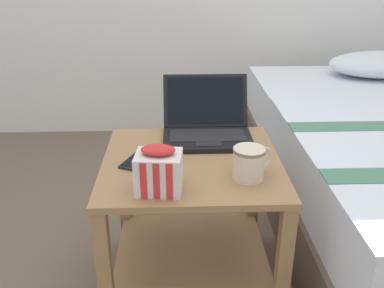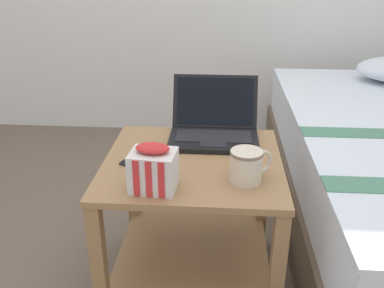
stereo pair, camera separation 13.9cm
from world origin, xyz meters
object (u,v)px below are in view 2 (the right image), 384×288
at_px(cell_phone, 141,157).
at_px(laptop, 214,127).
at_px(mug_front_left, 247,164).
at_px(snack_bag, 153,169).

bearing_deg(cell_phone, laptop, 39.69).
height_order(laptop, mug_front_left, laptop).
relative_size(laptop, snack_bag, 2.27).
bearing_deg(laptop, mug_front_left, -71.95).
bearing_deg(snack_bag, cell_phone, 111.40).
bearing_deg(mug_front_left, snack_bag, -166.33).
relative_size(mug_front_left, cell_phone, 0.81).
distance_m(laptop, mug_front_left, 0.35).
xyz_separation_m(snack_bag, cell_phone, (-0.08, 0.20, -0.06)).
xyz_separation_m(mug_front_left, snack_bag, (-0.28, -0.07, 0.01)).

